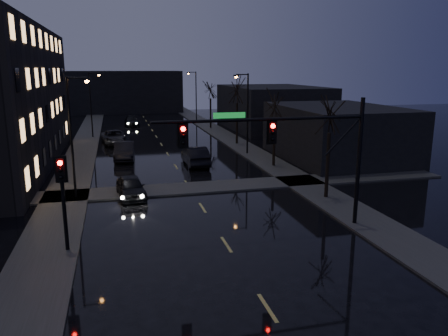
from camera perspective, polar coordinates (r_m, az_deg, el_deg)
sidewalk_left at (r=47.36m, az=-18.08°, el=2.01°), size 3.00×140.00×0.12m
sidewalk_right at (r=49.12m, az=2.11°, el=3.01°), size 3.00×140.00×0.12m
sidewalk_cross at (r=31.53m, az=-4.43°, el=-2.63°), size 40.00×3.00×0.12m
commercial_right_near at (r=43.13m, az=14.52°, el=4.51°), size 10.00×14.00×5.00m
commercial_right_far at (r=63.65m, az=6.28°, el=7.87°), size 12.00×18.00×6.00m
far_block at (r=89.61m, az=-12.95°, el=9.69°), size 22.00×10.00×8.00m
signal_mast at (r=22.59m, az=9.21°, el=3.54°), size 11.11×0.41×7.00m
signal_pole_left at (r=21.33m, az=-20.32°, el=-2.77°), size 0.35×0.41×4.53m
tree_near at (r=28.87m, az=13.78°, el=8.04°), size 3.52×3.52×8.08m
tree_mid_a at (r=38.01m, az=6.70°, el=8.80°), size 3.30×3.30×7.58m
tree_mid_b at (r=49.36m, az=1.73°, el=10.71°), size 3.74×3.74×8.59m
tree_far at (r=62.96m, az=-1.79°, el=10.67°), size 3.43×3.43×7.88m
streetlight_l_near at (r=29.82m, az=-18.99°, el=5.06°), size 1.53×0.28×8.00m
streetlight_l_far at (r=56.65m, az=-16.83°, el=8.59°), size 1.53×0.28×8.00m
streetlight_r_mid at (r=43.50m, az=2.84°, el=7.98°), size 1.53×0.28×8.00m
streetlight_r_far at (r=70.70m, az=-3.84°, el=9.85°), size 1.53×0.28×8.00m
oncoming_car_a at (r=29.89m, az=-12.08°, el=-2.43°), size 2.09×4.39×1.45m
oncoming_car_b at (r=42.45m, az=-12.89°, el=2.19°), size 2.08×5.18×1.68m
oncoming_car_c at (r=51.65m, az=-14.12°, el=3.93°), size 3.19×5.92×1.58m
oncoming_car_d at (r=67.63m, az=-11.98°, el=6.00°), size 2.27×4.95×1.40m
lead_car at (r=39.11m, az=-3.78°, el=1.62°), size 1.87×5.21×1.71m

